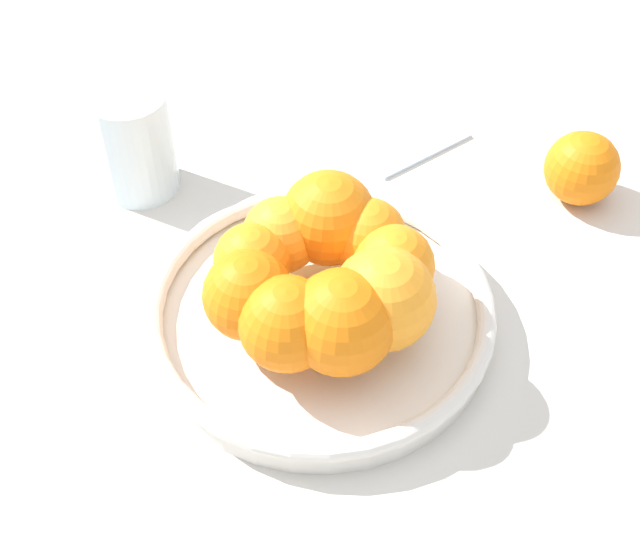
# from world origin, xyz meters

# --- Properties ---
(ground_plane) EXTENTS (4.00, 4.00, 0.00)m
(ground_plane) POSITION_xyz_m (0.00, 0.00, 0.00)
(ground_plane) COLOR beige
(fruit_bowl) EXTENTS (0.30, 0.30, 0.03)m
(fruit_bowl) POSITION_xyz_m (0.00, 0.00, 0.02)
(fruit_bowl) COLOR silver
(fruit_bowl) RESTS_ON ground_plane
(orange_pile) EXTENTS (0.19, 0.19, 0.08)m
(orange_pile) POSITION_xyz_m (-0.01, 0.00, 0.07)
(orange_pile) COLOR orange
(orange_pile) RESTS_ON fruit_bowl
(stray_orange) EXTENTS (0.07, 0.07, 0.07)m
(stray_orange) POSITION_xyz_m (-0.02, -0.30, 0.04)
(stray_orange) COLOR orange
(stray_orange) RESTS_ON ground_plane
(drinking_glass) EXTENTS (0.08, 0.08, 0.11)m
(drinking_glass) POSITION_xyz_m (0.25, 0.03, 0.05)
(drinking_glass) COLOR silver
(drinking_glass) RESTS_ON ground_plane
(napkin_folded) EXTENTS (0.12, 0.12, 0.01)m
(napkin_folded) POSITION_xyz_m (0.17, -0.22, 0.00)
(napkin_folded) COLOR silver
(napkin_folded) RESTS_ON ground_plane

